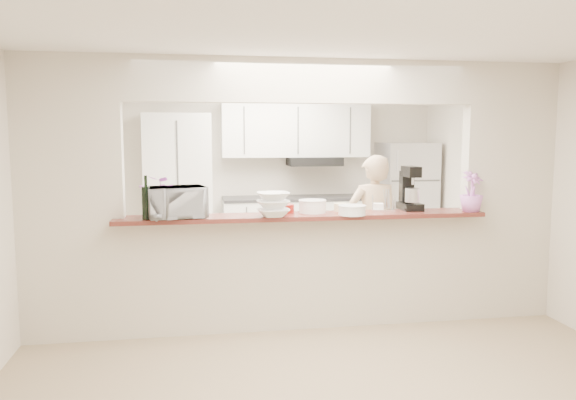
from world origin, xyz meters
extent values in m
plane|color=#9A8A68|center=(0.00, 0.00, 0.00)|extent=(6.00, 6.00, 0.00)
cube|color=beige|center=(0.00, 1.55, 0.01)|extent=(5.00, 2.90, 0.01)
cube|color=beige|center=(-2.05, 0.00, 1.25)|extent=(0.90, 0.15, 2.50)
cube|color=beige|center=(2.05, 0.00, 1.25)|extent=(0.90, 0.15, 2.50)
cube|color=beige|center=(0.00, 0.00, 2.30)|extent=(3.20, 0.15, 0.40)
cube|color=beige|center=(0.00, 0.00, 0.53)|extent=(3.20, 0.15, 1.05)
cube|color=brown|center=(0.00, -0.05, 1.07)|extent=(3.40, 0.38, 0.04)
cube|color=silver|center=(-1.20, 2.70, 1.05)|extent=(0.90, 0.60, 2.10)
cube|color=silver|center=(0.45, 2.70, 0.45)|extent=(2.10, 0.60, 0.90)
cube|color=#2D2D2F|center=(0.45, 2.70, 0.92)|extent=(2.10, 0.62, 0.04)
cube|color=silver|center=(0.45, 2.83, 1.88)|extent=(2.10, 0.35, 0.75)
cube|color=black|center=(0.70, 2.72, 1.44)|extent=(0.75, 0.45, 0.12)
cube|color=black|center=(1.20, 2.40, 0.50)|extent=(0.55, 0.02, 0.55)
cube|color=silver|center=(2.05, 2.65, 0.85)|extent=(0.75, 0.70, 1.70)
imported|color=#D06EAE|center=(-1.30, 0.05, 1.27)|extent=(0.42, 0.39, 0.36)
cylinder|color=black|center=(-1.40, -0.15, 1.23)|extent=(0.08, 0.08, 0.28)
cylinder|color=black|center=(-1.40, -0.15, 1.42)|extent=(0.03, 0.03, 0.10)
cylinder|color=black|center=(-1.40, -0.15, 1.23)|extent=(0.08, 0.08, 0.28)
cylinder|color=black|center=(-1.40, -0.15, 1.42)|extent=(0.03, 0.03, 0.10)
imported|color=#ABABB0|center=(-1.15, -0.10, 1.23)|extent=(0.56, 0.44, 0.28)
imported|color=white|center=(-0.30, -0.17, 1.20)|extent=(0.32, 0.32, 0.21)
cylinder|color=white|center=(0.10, 0.03, 1.15)|extent=(0.25, 0.25, 0.11)
cylinder|color=white|center=(0.10, 0.03, 1.21)|extent=(0.26, 0.26, 0.01)
cylinder|color=white|center=(0.42, -0.19, 1.13)|extent=(0.25, 0.25, 0.08)
cylinder|color=white|center=(0.42, -0.19, 1.18)|extent=(0.25, 0.25, 0.01)
cylinder|color=maroon|center=(-0.15, 0.08, 1.13)|extent=(0.16, 0.16, 0.08)
cylinder|color=beige|center=(0.40, 0.08, 1.13)|extent=(0.16, 0.16, 0.08)
cube|color=silver|center=(0.80, 0.05, 1.10)|extent=(0.25, 0.18, 0.01)
cube|color=white|center=(0.80, 0.05, 1.13)|extent=(0.11, 0.11, 0.06)
cube|color=black|center=(1.07, 0.05, 1.13)|extent=(0.18, 0.28, 0.07)
cube|color=black|center=(1.07, 0.15, 1.31)|extent=(0.12, 0.10, 0.30)
cube|color=black|center=(1.07, 0.04, 1.46)|extent=(0.12, 0.24, 0.10)
cylinder|color=#B7B7BC|center=(1.07, -0.01, 1.24)|extent=(0.14, 0.14, 0.13)
imported|color=#D274D7|center=(1.60, -0.15, 1.28)|extent=(0.27, 0.27, 0.39)
imported|color=tan|center=(0.95, 0.80, 0.79)|extent=(0.60, 0.41, 1.59)
camera|label=1|loc=(-0.99, -5.07, 1.82)|focal=35.00mm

